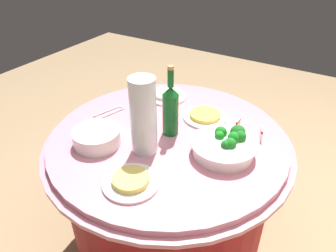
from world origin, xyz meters
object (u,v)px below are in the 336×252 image
Objects in this scene: food_plate_noodles at (131,181)px; wine_bottle at (170,109)px; label_placard_rear at (143,125)px; serving_tongs at (110,112)px; plate_stack at (97,137)px; decorative_fruit_vase at (143,118)px; broccoli_bowl at (225,146)px; food_plate_rice at (167,95)px; food_plate_fried_egg at (205,116)px; label_placard_mid at (238,124)px; label_placard_front at (261,133)px.

wine_bottle is at bearing -172.46° from food_plate_noodles.
serving_tongs is at bearing -100.73° from label_placard_rear.
decorative_fruit_vase is at bearing 109.51° from plate_stack.
wine_bottle reaches higher than serving_tongs.
label_placard_rear reaches higher than food_plate_noodles.
broccoli_bowl is 0.56m from plate_stack.
wine_bottle reaches higher than food_plate_rice.
decorative_fruit_vase is 6.18× the size of label_placard_rear.
label_placard_rear reaches higher than food_plate_fried_egg.
food_plate_fried_egg is 4.00× the size of label_placard_mid.
food_plate_noodles is 0.64m from label_placard_front.
serving_tongs is at bearing -131.73° from food_plate_noodles.
serving_tongs is (-0.17, -0.34, -0.16)m from decorative_fruit_vase.
food_plate_rice is (-0.30, -0.20, -0.12)m from wine_bottle.
food_plate_rice is at bearing -108.37° from food_plate_fried_egg.
label_placard_front and label_placard_rear have the same top height.
decorative_fruit_vase reaches higher than food_plate_fried_egg.
decorative_fruit_vase is 0.26m from food_plate_noodles.
label_placard_mid reaches higher than food_plate_noodles.
wine_bottle is at bearing 113.31° from label_placard_rear.
wine_bottle is at bearing 90.62° from serving_tongs.
plate_stack is 0.27m from serving_tongs.
plate_stack reaches higher than serving_tongs.
plate_stack is 0.23m from label_placard_rear.
broccoli_bowl is at bearing 89.07° from serving_tongs.
food_plate_rice is (-0.31, -0.48, -0.03)m from broccoli_bowl.
broccoli_bowl is 0.82× the size of decorative_fruit_vase.
decorative_fruit_vase is 0.48m from label_placard_mid.
wine_bottle is at bearing -22.09° from food_plate_fried_egg.
broccoli_bowl is 5.09× the size of label_placard_rear.
broccoli_bowl is at bearing 114.09° from plate_stack.
label_placard_mid is (-0.20, 0.62, 0.03)m from serving_tongs.
label_placard_front is (0.12, 0.58, 0.02)m from food_plate_rice.
food_plate_rice is 0.36m from label_placard_rear.
label_placard_rear is at bearing -66.69° from wine_bottle.
label_placard_mid is at bearing 77.27° from food_plate_rice.
label_placard_front is 0.12m from label_placard_mid.
decorative_fruit_vase is 6.18× the size of label_placard_mid.
label_placard_mid is at bearing 141.80° from decorative_fruit_vase.
decorative_fruit_vase is at bearing -38.20° from label_placard_mid.
label_placard_mid is at bearing -97.87° from label_placard_front.
food_plate_fried_egg is 1.00× the size of food_plate_noodles.
label_placard_mid is (0.10, 0.46, 0.02)m from food_plate_rice.
wine_bottle is at bearing 34.18° from food_plate_rice.
food_plate_rice is 4.00× the size of label_placard_rear.
food_plate_fried_egg is (-0.37, 0.11, -0.15)m from decorative_fruit_vase.
plate_stack is 3.82× the size of label_placard_mid.
label_placard_mid is at bearing 86.87° from food_plate_fried_egg.
plate_stack is at bearing 28.53° from serving_tongs.
wine_bottle is at bearing -64.87° from label_placard_front.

